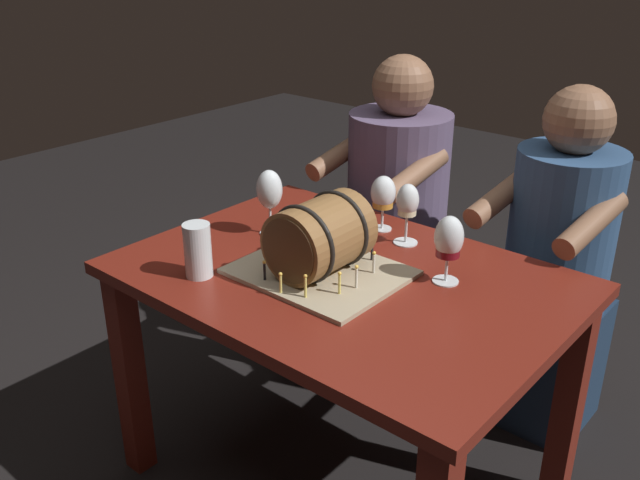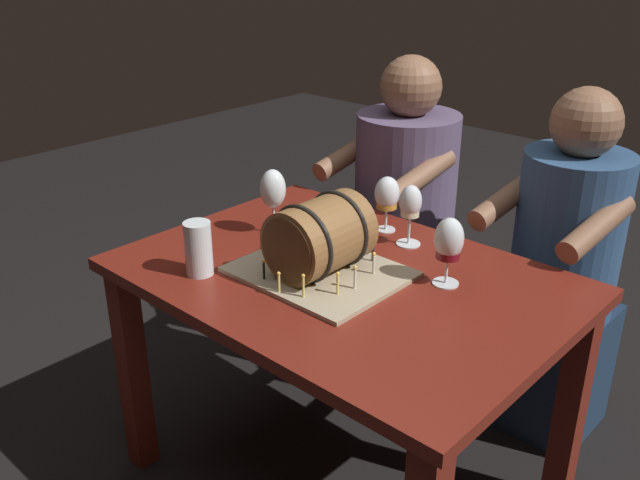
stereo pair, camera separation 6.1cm
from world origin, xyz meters
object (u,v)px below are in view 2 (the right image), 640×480
object	(u,v)px
wine_glass_red	(449,242)
wine_glass_white	(410,205)
person_seated_right	(560,282)
barrel_cake	(320,241)
person_seated_left	(403,223)
wine_glass_amber	(387,196)
dining_table	(343,311)
wine_glass_empty	(273,190)
beer_pint	(199,250)

from	to	relation	value
wine_glass_red	wine_glass_white	world-z (taller)	wine_glass_red
wine_glass_white	person_seated_right	world-z (taller)	person_seated_right
wine_glass_red	person_seated_right	distance (m)	0.66
barrel_cake	person_seated_left	size ratio (longest dim) A/B	0.36
wine_glass_red	person_seated_left	xyz separation A→B (m)	(-0.55, 0.58, -0.28)
wine_glass_red	wine_glass_white	xyz separation A→B (m)	(-0.22, 0.14, 0.01)
wine_glass_white	person_seated_left	world-z (taller)	person_seated_left
wine_glass_white	wine_glass_amber	bearing A→B (deg)	161.17
barrel_cake	wine_glass_white	xyz separation A→B (m)	(0.06, 0.32, 0.03)
dining_table	wine_glass_red	size ratio (longest dim) A/B	6.38
wine_glass_red	wine_glass_amber	size ratio (longest dim) A/B	1.08
dining_table	person_seated_right	xyz separation A→B (m)	(0.31, 0.71, -0.07)
wine_glass_white	person_seated_left	bearing A→B (deg)	127.04
wine_glass_white	person_seated_left	distance (m)	0.62
person_seated_left	person_seated_right	bearing A→B (deg)	-0.04
dining_table	wine_glass_amber	xyz separation A→B (m)	(-0.10, 0.31, 0.23)
wine_glass_empty	beer_pint	world-z (taller)	wine_glass_empty
wine_glass_empty	wine_glass_white	bearing A→B (deg)	30.53
wine_glass_red	beer_pint	xyz separation A→B (m)	(-0.52, -0.40, -0.05)
barrel_cake	beer_pint	size ratio (longest dim) A/B	2.90
person_seated_left	wine_glass_red	bearing A→B (deg)	-46.30
dining_table	person_seated_left	world-z (taller)	person_seated_left
wine_glass_amber	wine_glass_white	bearing A→B (deg)	-18.83
barrel_cake	wine_glass_red	size ratio (longest dim) A/B	2.32
wine_glass_empty	wine_glass_amber	world-z (taller)	wine_glass_empty
dining_table	beer_pint	distance (m)	0.43
wine_glass_red	wine_glass_empty	world-z (taller)	wine_glass_empty
barrel_cake	wine_glass_red	xyz separation A→B (m)	(0.28, 0.18, 0.02)
wine_glass_amber	beer_pint	distance (m)	0.61
wine_glass_amber	person_seated_right	size ratio (longest dim) A/B	0.15
person_seated_left	wine_glass_white	bearing A→B (deg)	-52.96
dining_table	beer_pint	xyz separation A→B (m)	(-0.28, -0.26, 0.19)
wine_glass_white	person_seated_left	xyz separation A→B (m)	(-0.33, 0.44, -0.29)
wine_glass_amber	person_seated_right	bearing A→B (deg)	44.22
beer_pint	person_seated_right	xyz separation A→B (m)	(0.60, 0.97, -0.26)
dining_table	beer_pint	size ratio (longest dim) A/B	7.99
wine_glass_amber	wine_glass_red	bearing A→B (deg)	-27.88
barrel_cake	person_seated_left	world-z (taller)	person_seated_left
wine_glass_red	person_seated_left	bearing A→B (deg)	133.70
dining_table	barrel_cake	xyz separation A→B (m)	(-0.04, -0.05, 0.22)
wine_glass_white	wine_glass_amber	size ratio (longest dim) A/B	1.07
dining_table	wine_glass_white	size ratio (longest dim) A/B	6.44
wine_glass_red	wine_glass_amber	world-z (taller)	wine_glass_red
barrel_cake	person_seated_right	size ratio (longest dim) A/B	0.37
barrel_cake	wine_glass_red	world-z (taller)	barrel_cake
person_seated_right	barrel_cake	bearing A→B (deg)	-115.37
barrel_cake	wine_glass_empty	world-z (taller)	barrel_cake
wine_glass_white	beer_pint	distance (m)	0.62
barrel_cake	wine_glass_white	world-z (taller)	barrel_cake
wine_glass_white	wine_glass_empty	world-z (taller)	wine_glass_empty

